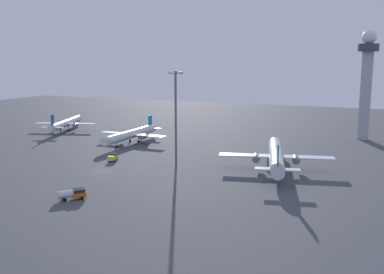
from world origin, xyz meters
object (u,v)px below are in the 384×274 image
(control_tower, at_px, (366,78))
(airplane_terminal_side, at_px, (66,123))
(airplane_taxiway_distant, at_px, (276,156))
(cargo_loader, at_px, (113,157))
(apron_light_east, at_px, (176,112))
(fuel_truck, at_px, (73,194))
(airplane_far_stand, at_px, (132,134))

(control_tower, xyz_separation_m, airplane_terminal_side, (-125.80, -30.54, -21.56))
(airplane_taxiway_distant, xyz_separation_m, airplane_terminal_side, (-104.18, 32.78, -0.73))
(cargo_loader, distance_m, apron_light_east, 25.88)
(fuel_truck, xyz_separation_m, cargo_loader, (-13.37, 36.75, -0.19))
(airplane_terminal_side, distance_m, fuel_truck, 104.06)
(control_tower, bearing_deg, cargo_loader, -134.51)
(cargo_loader, relative_size, apron_light_east, 0.16)
(airplane_taxiway_distant, height_order, cargo_loader, airplane_taxiway_distant)
(airplane_terminal_side, bearing_deg, airplane_taxiway_distant, -35.59)
(control_tower, bearing_deg, fuel_truck, -118.06)
(control_tower, bearing_deg, airplane_taxiway_distant, -108.85)
(fuel_truck, bearing_deg, cargo_loader, 151.34)
(airplane_taxiway_distant, bearing_deg, airplane_terminal_side, 148.71)
(fuel_truck, height_order, cargo_loader, fuel_truck)
(airplane_far_stand, bearing_deg, apron_light_east, 141.93)
(airplane_terminal_side, bearing_deg, airplane_far_stand, -35.99)
(airplane_far_stand, height_order, cargo_loader, airplane_far_stand)
(control_tower, distance_m, airplane_terminal_side, 131.24)
(airplane_far_stand, xyz_separation_m, fuel_truck, (23.67, -65.41, -2.14))
(airplane_taxiway_distant, relative_size, cargo_loader, 9.52)
(airplane_far_stand, relative_size, airplane_terminal_side, 1.04)
(airplane_taxiway_distant, bearing_deg, fuel_truck, -142.24)
(fuel_truck, xyz_separation_m, apron_light_east, (7.33, 40.40, 14.91))
(airplane_far_stand, bearing_deg, fuel_truck, 110.73)
(apron_light_east, bearing_deg, fuel_truck, -100.28)
(airplane_terminal_side, bearing_deg, fuel_truck, -67.90)
(airplane_taxiway_distant, xyz_separation_m, cargo_loader, (-50.37, -9.90, -3.00))
(airplane_taxiway_distant, distance_m, airplane_terminal_side, 109.22)
(control_tower, height_order, airplane_far_stand, control_tower)
(airplane_terminal_side, height_order, cargo_loader, airplane_terminal_side)
(airplane_terminal_side, height_order, fuel_truck, airplane_terminal_side)
(fuel_truck, bearing_deg, control_tower, 103.29)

